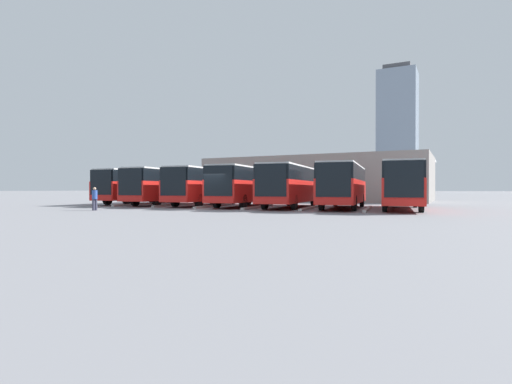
{
  "coord_description": "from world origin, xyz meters",
  "views": [
    {
      "loc": [
        -15.52,
        23.82,
        1.43
      ],
      "look_at": [
        -0.71,
        -5.6,
        1.19
      ],
      "focal_mm": 28.0,
      "sensor_mm": 36.0,
      "label": 1
    }
  ],
  "objects": [
    {
      "name": "bus_0",
      "position": [
        -12.07,
        -5.82,
        1.79
      ],
      "size": [
        3.92,
        11.46,
        3.2
      ],
      "rotation": [
        0.0,
        0.0,
        0.14
      ],
      "color": "red",
      "rests_on": "ground_plane"
    },
    {
      "name": "bus_3",
      "position": [
        -0.0,
        -5.19,
        1.79
      ],
      "size": [
        3.92,
        11.46,
        3.2
      ],
      "rotation": [
        0.0,
        0.0,
        0.14
      ],
      "color": "red",
      "rests_on": "ground_plane"
    },
    {
      "name": "curb_divider_4",
      "position": [
        6.04,
        -3.67,
        0.07
      ],
      "size": [
        1.19,
        6.99,
        0.15
      ],
      "primitive_type": "cube",
      "rotation": [
        0.0,
        0.0,
        0.14
      ],
      "color": "#B2B2AD",
      "rests_on": "ground_plane"
    },
    {
      "name": "curb_divider_2",
      "position": [
        -2.01,
        -3.45,
        0.07
      ],
      "size": [
        1.19,
        6.99,
        0.15
      ],
      "primitive_type": "cube",
      "rotation": [
        0.0,
        0.0,
        0.14
      ],
      "color": "#B2B2AD",
      "rests_on": "ground_plane"
    },
    {
      "name": "pedestrian",
      "position": [
        6.19,
        4.8,
        0.84
      ],
      "size": [
        0.38,
        0.38,
        1.56
      ],
      "rotation": [
        0.0,
        0.0,
        1.48
      ],
      "color": "#38384C",
      "rests_on": "ground_plane"
    },
    {
      "name": "bus_1",
      "position": [
        -8.05,
        -5.51,
        1.79
      ],
      "size": [
        3.92,
        11.46,
        3.2
      ],
      "rotation": [
        0.0,
        0.0,
        0.14
      ],
      "color": "red",
      "rests_on": "ground_plane"
    },
    {
      "name": "bus_5",
      "position": [
        8.05,
        -5.09,
        1.79
      ],
      "size": [
        3.92,
        11.46,
        3.2
      ],
      "rotation": [
        0.0,
        0.0,
        0.14
      ],
      "color": "red",
      "rests_on": "ground_plane"
    },
    {
      "name": "curb_divider_0",
      "position": [
        -10.06,
        -4.16,
        0.07
      ],
      "size": [
        1.19,
        6.99,
        0.15
      ],
      "primitive_type": "cube",
      "rotation": [
        0.0,
        0.0,
        0.14
      ],
      "color": "#B2B2AD",
      "rests_on": "ground_plane"
    },
    {
      "name": "ground_plane",
      "position": [
        0.0,
        0.0,
        0.0
      ],
      "size": [
        600.0,
        600.0,
        0.0
      ],
      "primitive_type": "plane",
      "color": "gray"
    },
    {
      "name": "curb_divider_1",
      "position": [
        -6.04,
        -3.85,
        0.07
      ],
      "size": [
        1.19,
        6.99,
        0.15
      ],
      "primitive_type": "cube",
      "rotation": [
        0.0,
        0.0,
        0.14
      ],
      "color": "#B2B2AD",
      "rests_on": "ground_plane"
    },
    {
      "name": "station_building",
      "position": [
        0.0,
        -24.43,
        2.66
      ],
      "size": [
        26.3,
        15.87,
        5.28
      ],
      "color": "gray",
      "rests_on": "ground_plane"
    },
    {
      "name": "curb_divider_3",
      "position": [
        2.01,
        -3.53,
        0.07
      ],
      "size": [
        1.19,
        6.99,
        0.15
      ],
      "primitive_type": "cube",
      "rotation": [
        0.0,
        0.0,
        0.14
      ],
      "color": "#B2B2AD",
      "rests_on": "ground_plane"
    },
    {
      "name": "bus_4",
      "position": [
        4.02,
        -5.33,
        1.79
      ],
      "size": [
        3.92,
        11.46,
        3.2
      ],
      "rotation": [
        0.0,
        0.0,
        0.14
      ],
      "color": "red",
      "rests_on": "ground_plane"
    },
    {
      "name": "office_tower",
      "position": [
        7.45,
        -159.21,
        26.82
      ],
      "size": [
        15.89,
        15.89,
        54.83
      ],
      "color": "#7F8EA3",
      "rests_on": "ground_plane"
    },
    {
      "name": "curb_divider_5",
      "position": [
        10.06,
        -3.43,
        0.07
      ],
      "size": [
        1.19,
        6.99,
        0.15
      ],
      "primitive_type": "cube",
      "rotation": [
        0.0,
        0.0,
        0.14
      ],
      "color": "#B2B2AD",
      "rests_on": "ground_plane"
    },
    {
      "name": "bus_2",
      "position": [
        -4.03,
        -5.11,
        1.79
      ],
      "size": [
        3.92,
        11.46,
        3.2
      ],
      "rotation": [
        0.0,
        0.0,
        0.14
      ],
      "color": "red",
      "rests_on": "ground_plane"
    },
    {
      "name": "bus_6",
      "position": [
        12.07,
        -5.86,
        1.79
      ],
      "size": [
        3.92,
        11.46,
        3.2
      ],
      "rotation": [
        0.0,
        0.0,
        0.14
      ],
      "color": "red",
      "rests_on": "ground_plane"
    }
  ]
}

